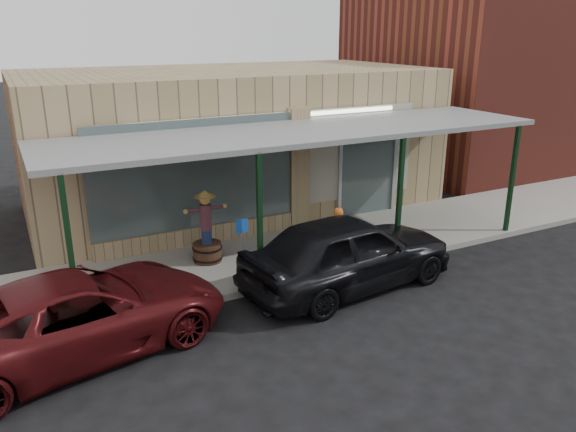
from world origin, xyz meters
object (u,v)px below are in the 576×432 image
parked_sedan (348,252)px  car_maroon (80,314)px  barrel_pumpkin (301,251)px  barrel_scarecrow (207,238)px  handicap_sign (242,242)px

parked_sedan → car_maroon: 5.47m
barrel_pumpkin → car_maroon: 5.36m
barrel_scarecrow → parked_sedan: 3.37m
car_maroon → barrel_pumpkin: bearing=-85.3°
parked_sedan → car_maroon: size_ratio=0.98×
barrel_pumpkin → parked_sedan: 1.59m
barrel_scarecrow → handicap_sign: 1.53m
barrel_scarecrow → barrel_pumpkin: size_ratio=2.47×
barrel_scarecrow → barrel_pumpkin: (1.98, -0.96, -0.35)m
barrel_scarecrow → barrel_pumpkin: bearing=-48.1°
handicap_sign → barrel_scarecrow: bearing=92.8°
barrel_scarecrow → car_maroon: barrel_scarecrow is taller
barrel_scarecrow → car_maroon: bearing=-164.3°
barrel_pumpkin → parked_sedan: bearing=-77.6°
handicap_sign → car_maroon: handicap_sign is taller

